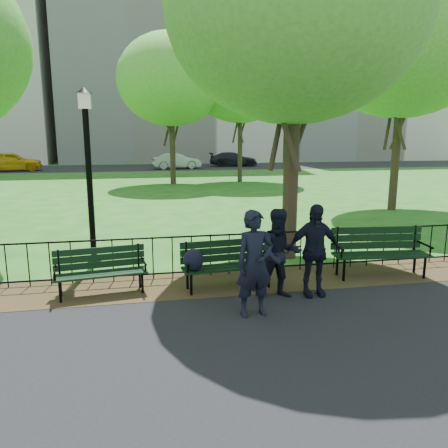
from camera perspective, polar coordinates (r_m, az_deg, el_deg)
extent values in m
plane|color=#215917|center=(7.63, 5.30, -11.10)|extent=(120.00, 120.00, 0.00)
cube|color=black|center=(4.88, 17.86, -25.80)|extent=(60.00, 9.20, 0.01)
cube|color=#372B16|center=(8.98, 2.59, -7.44)|extent=(60.00, 1.60, 0.01)
cube|color=black|center=(41.90, -8.39, 7.34)|extent=(70.00, 9.00, 0.01)
cylinder|color=black|center=(9.21, 1.90, -1.35)|extent=(24.00, 0.04, 0.04)
cylinder|color=black|center=(9.41, 1.87, -5.87)|extent=(24.00, 0.04, 0.04)
cylinder|color=black|center=(9.32, 1.88, -3.93)|extent=(0.02, 0.02, 0.90)
cube|color=beige|center=(56.21, -7.39, 23.77)|extent=(24.00, 15.00, 30.00)
cube|color=beige|center=(62.18, 16.78, 19.39)|extent=(20.00, 15.00, 24.00)
cube|color=black|center=(8.42, 0.58, -5.65)|extent=(1.81, 0.63, 0.04)
cube|color=black|center=(8.57, 0.08, -2.99)|extent=(1.77, 0.19, 0.44)
cylinder|color=black|center=(8.15, -4.30, -7.93)|extent=(0.05, 0.05, 0.44)
cylinder|color=black|center=(8.58, 5.89, -6.95)|extent=(0.05, 0.05, 0.44)
cylinder|color=black|center=(8.48, -4.81, -7.15)|extent=(0.05, 0.05, 0.44)
cylinder|color=black|center=(8.89, 5.02, -6.26)|extent=(0.05, 0.05, 0.44)
cylinder|color=black|center=(8.18, -5.08, -4.92)|extent=(0.09, 0.55, 0.04)
cylinder|color=black|center=(8.64, 5.92, -4.04)|extent=(0.09, 0.55, 0.04)
ellipsoid|color=black|center=(8.10, -4.03, -4.70)|extent=(0.40, 0.30, 0.42)
cube|color=black|center=(8.41, -15.74, -6.30)|extent=(1.72, 0.67, 0.04)
cube|color=black|center=(8.55, -15.96, -3.78)|extent=(1.66, 0.27, 0.42)
cylinder|color=black|center=(8.32, -20.62, -8.34)|extent=(0.05, 0.05, 0.42)
cylinder|color=black|center=(8.38, -10.61, -7.63)|extent=(0.05, 0.05, 0.42)
cylinder|color=black|center=(8.63, -20.58, -7.62)|extent=(0.05, 0.05, 0.42)
cylinder|color=black|center=(8.69, -10.94, -6.94)|extent=(0.05, 0.05, 0.42)
cylinder|color=black|center=(8.36, -21.23, -5.57)|extent=(0.11, 0.52, 0.04)
cylinder|color=black|center=(8.43, -10.44, -4.82)|extent=(0.11, 0.52, 0.04)
cube|color=black|center=(9.65, 19.84, -3.80)|extent=(2.02, 0.72, 0.04)
cube|color=black|center=(9.82, 19.29, -1.24)|extent=(1.97, 0.24, 0.49)
cylinder|color=black|center=(9.21, 15.40, -5.84)|extent=(0.05, 0.05, 0.49)
cylinder|color=black|center=(9.94, 24.72, -5.23)|extent=(0.05, 0.05, 0.49)
cylinder|color=black|center=(9.57, 14.57, -5.15)|extent=(0.05, 0.05, 0.49)
cylinder|color=black|center=(10.27, 23.63, -4.62)|extent=(0.05, 0.05, 0.49)
cylinder|color=black|center=(9.25, 14.67, -2.88)|extent=(0.10, 0.62, 0.04)
cylinder|color=black|center=(10.04, 24.76, -2.45)|extent=(0.10, 0.62, 0.04)
cylinder|color=black|center=(10.49, -16.57, -4.69)|extent=(0.31, 0.31, 0.18)
cylinder|color=black|center=(10.17, -17.11, 4.46)|extent=(0.13, 0.13, 3.54)
cube|color=beige|center=(10.13, -17.76, 15.07)|extent=(0.24, 0.24, 0.33)
cone|color=black|center=(10.15, -17.83, 16.32)|extent=(0.35, 0.35, 0.13)
cylinder|color=#2D2116|center=(10.49, 8.66, 4.80)|extent=(0.35, 0.35, 3.46)
ellipsoid|color=#4C962D|center=(10.78, 9.36, 25.94)|extent=(5.82, 5.82, 4.95)
cylinder|color=#2D2116|center=(18.64, 21.46, 7.68)|extent=(0.33, 0.33, 3.90)
ellipsoid|color=#4C962D|center=(18.93, 22.50, 21.10)|extent=(6.57, 6.57, 5.58)
cylinder|color=#2D2116|center=(27.16, -6.73, 9.21)|extent=(0.34, 0.34, 3.79)
ellipsoid|color=#4C962D|center=(27.34, -6.95, 18.21)|extent=(6.38, 6.38, 5.42)
cylinder|color=#2D2116|center=(28.26, 2.10, 9.62)|extent=(0.29, 0.29, 4.04)
ellipsoid|color=#4C962D|center=(28.48, 2.17, 18.85)|extent=(6.81, 6.81, 5.79)
imported|color=black|center=(7.11, 4.02, -5.18)|extent=(0.70, 0.51, 1.75)
imported|color=black|center=(7.92, 7.32, -3.92)|extent=(0.82, 0.45, 1.64)
imported|color=black|center=(8.14, 11.65, -3.38)|extent=(1.02, 0.44, 1.71)
imported|color=gold|center=(40.83, -26.04, 7.36)|extent=(5.06, 2.87, 1.62)
imported|color=#A1A4A9|center=(39.61, -6.26, 8.20)|extent=(4.44, 2.02, 1.41)
imported|color=black|center=(42.93, 1.21, 8.46)|extent=(4.79, 2.32, 1.34)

